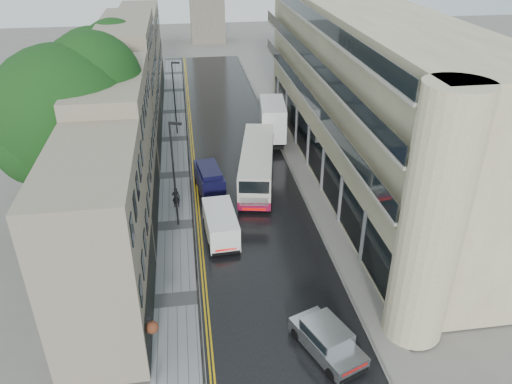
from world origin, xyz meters
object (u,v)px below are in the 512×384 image
object	(u,v)px
tree_near	(69,141)
white_van	(210,240)
lamp_post_near	(174,176)
lamp_post_far	(175,99)
navy_van	(203,189)
tree_far	(99,92)
pedestrian	(176,197)
silver_hatchback	(332,367)
cream_bus	(241,181)
white_lorry	(262,127)

from	to	relation	value
tree_near	white_van	distance (m)	11.65
lamp_post_near	lamp_post_far	world-z (taller)	lamp_post_near
white_van	navy_van	size ratio (longest dim) A/B	1.03
navy_van	tree_far	bearing A→B (deg)	121.93
white_van	tree_near	bearing A→B (deg)	149.78
tree_near	pedestrian	xyz separation A→B (m)	(6.73, 1.90, -5.98)
white_van	lamp_post_far	distance (m)	22.11
tree_near	silver_hatchback	size ratio (longest dim) A/B	3.11
white_van	lamp_post_far	xyz separation A→B (m)	(-2.08, 21.84, 2.77)
white_van	lamp_post_far	size ratio (longest dim) A/B	0.64
lamp_post_far	cream_bus	bearing A→B (deg)	-56.57
silver_hatchback	lamp_post_far	distance (m)	34.28
cream_bus	white_van	size ratio (longest dim) A/B	2.36
silver_hatchback	lamp_post_far	bearing A→B (deg)	80.79
silver_hatchback	pedestrian	distance (m)	19.46
tree_far	silver_hatchback	bearing A→B (deg)	-64.45
tree_near	pedestrian	distance (m)	9.20
tree_far	pedestrian	xyz separation A→B (m)	(6.43, -11.10, -5.26)
white_lorry	navy_van	world-z (taller)	white_lorry
lamp_post_near	lamp_post_far	bearing A→B (deg)	110.37
navy_van	lamp_post_near	distance (m)	4.85
white_lorry	silver_hatchback	size ratio (longest dim) A/B	1.76
pedestrian	silver_hatchback	bearing A→B (deg)	112.68
tree_near	white_van	world-z (taller)	tree_near
navy_van	lamp_post_far	xyz separation A→B (m)	(-1.93, 14.77, 2.67)
silver_hatchback	lamp_post_far	xyz separation A→B (m)	(-7.28, 33.36, 3.02)
pedestrian	white_van	bearing A→B (deg)	109.49
lamp_post_near	lamp_post_far	xyz separation A→B (m)	(0.09, 18.03, -0.28)
tree_far	cream_bus	distance (m)	16.24
tree_near	lamp_post_near	xyz separation A→B (m)	(6.82, -0.75, -2.78)
navy_van	tree_near	bearing A→B (deg)	-171.40
white_lorry	lamp_post_far	size ratio (longest dim) A/B	1.05
tree_far	lamp_post_near	xyz separation A→B (m)	(6.52, -13.75, -2.07)
white_lorry	navy_van	bearing A→B (deg)	-115.48
white_van	lamp_post_far	bearing A→B (deg)	92.04
navy_van	lamp_post_far	size ratio (longest dim) A/B	0.62
silver_hatchback	lamp_post_far	size ratio (longest dim) A/B	0.59
tree_near	white_lorry	bearing A→B (deg)	40.14
white_van	lamp_post_far	world-z (taller)	lamp_post_far
pedestrian	tree_near	bearing A→B (deg)	15.88
lamp_post_near	white_van	bearing A→B (deg)	-39.59
white_van	lamp_post_near	world-z (taller)	lamp_post_near
cream_bus	pedestrian	bearing A→B (deg)	-160.38
navy_van	white_van	bearing A→B (deg)	-96.09
tree_near	white_van	xyz separation A→B (m)	(9.00, -4.55, -5.84)
pedestrian	lamp_post_near	distance (m)	4.15
pedestrian	lamp_post_near	xyz separation A→B (m)	(0.10, -2.65, 3.20)
cream_bus	lamp_post_near	xyz separation A→B (m)	(-5.13, -3.44, 2.60)
tree_near	tree_far	world-z (taller)	tree_near
navy_van	lamp_post_near	size ratio (longest dim) A/B	0.58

